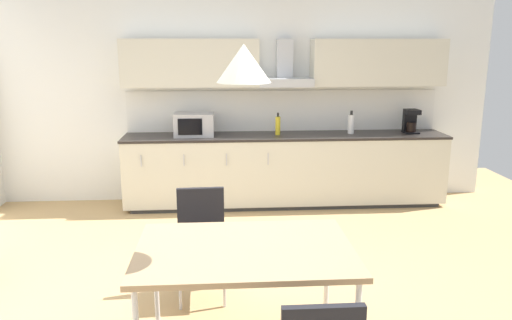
# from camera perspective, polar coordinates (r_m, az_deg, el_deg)

# --- Properties ---
(ground_plane) EXTENTS (8.58, 7.98, 0.02)m
(ground_plane) POSITION_cam_1_polar(r_m,az_deg,el_deg) (4.24, -2.93, -15.26)
(ground_plane) COLOR tan
(wall_back) EXTENTS (6.86, 0.10, 2.73)m
(wall_back) POSITION_cam_1_polar(r_m,az_deg,el_deg) (6.47, -3.55, 7.45)
(wall_back) COLOR white
(wall_back) RESTS_ON ground_plane
(kitchen_counter) EXTENTS (4.01, 0.64, 0.90)m
(kitchen_counter) POSITION_cam_1_polar(r_m,az_deg,el_deg) (6.32, 3.36, -1.06)
(kitchen_counter) COLOR #333333
(kitchen_counter) RESTS_ON ground_plane
(backsplash_tile) EXTENTS (3.99, 0.02, 0.52)m
(backsplash_tile) POSITION_cam_1_polar(r_m,az_deg,el_deg) (6.48, 3.12, 5.65)
(backsplash_tile) COLOR silver
(backsplash_tile) RESTS_ON kitchen_counter
(upper_wall_cabinets) EXTENTS (3.99, 0.40, 0.57)m
(upper_wall_cabinets) POSITION_cam_1_polar(r_m,az_deg,el_deg) (6.27, 3.36, 10.97)
(upper_wall_cabinets) COLOR beige
(microwave) EXTENTS (0.48, 0.35, 0.28)m
(microwave) POSITION_cam_1_polar(r_m,az_deg,el_deg) (6.16, -7.09, 4.05)
(microwave) COLOR #ADADB2
(microwave) RESTS_ON kitchen_counter
(coffee_maker) EXTENTS (0.18, 0.19, 0.30)m
(coffee_maker) POSITION_cam_1_polar(r_m,az_deg,el_deg) (6.62, 17.25, 4.27)
(coffee_maker) COLOR black
(coffee_maker) RESTS_ON kitchen_counter
(bottle_white) EXTENTS (0.08, 0.08, 0.29)m
(bottle_white) POSITION_cam_1_polar(r_m,az_deg,el_deg) (6.39, 10.81, 4.09)
(bottle_white) COLOR white
(bottle_white) RESTS_ON kitchen_counter
(bottle_yellow) EXTENTS (0.06, 0.06, 0.28)m
(bottle_yellow) POSITION_cam_1_polar(r_m,az_deg,el_deg) (6.20, 2.51, 3.97)
(bottle_yellow) COLOR yellow
(bottle_yellow) RESTS_ON kitchen_counter
(dining_table) EXTENTS (1.37, 0.94, 0.75)m
(dining_table) POSITION_cam_1_polar(r_m,az_deg,el_deg) (3.21, -1.29, -10.71)
(dining_table) COLOR tan
(dining_table) RESTS_ON ground_plane
(chair_far_left) EXTENTS (0.42, 0.42, 0.87)m
(chair_far_left) POSITION_cam_1_polar(r_m,az_deg,el_deg) (4.07, -6.28, -8.16)
(chair_far_left) COLOR black
(chair_far_left) RESTS_ON ground_plane
(pendant_lamp) EXTENTS (0.32, 0.32, 0.22)m
(pendant_lamp) POSITION_cam_1_polar(r_m,az_deg,el_deg) (2.94, -1.41, 10.98)
(pendant_lamp) COLOR silver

